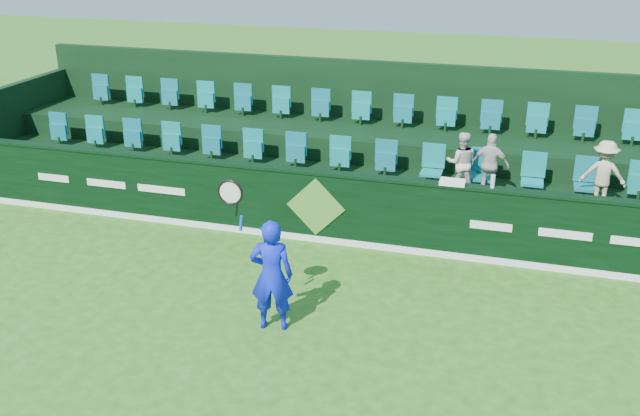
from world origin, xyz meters
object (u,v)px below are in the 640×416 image
(towel, at_px, (453,182))
(drinks_bottle, at_px, (493,181))
(spectator_middle, at_px, (490,165))
(spectator_right, at_px, (603,174))
(spectator_left, at_px, (461,162))
(tennis_player, at_px, (271,274))

(towel, bearing_deg, drinks_bottle, 0.00)
(spectator_middle, height_order, spectator_right, spectator_right)
(spectator_left, bearing_deg, spectator_right, 171.33)
(towel, bearing_deg, spectator_right, 24.26)
(tennis_player, xyz_separation_m, spectator_left, (2.20, 4.22, 0.51))
(tennis_player, height_order, towel, tennis_player)
(tennis_player, distance_m, drinks_bottle, 4.24)
(spectator_left, bearing_deg, towel, 79.76)
(tennis_player, xyz_separation_m, spectator_right, (4.65, 4.22, 0.54))
(drinks_bottle, bearing_deg, towel, 180.00)
(spectator_left, bearing_deg, tennis_player, 53.82)
(spectator_left, relative_size, towel, 2.68)
(tennis_player, bearing_deg, drinks_bottle, 47.61)
(spectator_middle, bearing_deg, towel, 72.94)
(tennis_player, height_order, spectator_right, tennis_player)
(spectator_right, bearing_deg, towel, 29.88)
(tennis_player, xyz_separation_m, towel, (2.17, 3.10, 0.52))
(towel, bearing_deg, tennis_player, -124.96)
(spectator_left, distance_m, towel, 1.12)
(spectator_middle, distance_m, towel, 1.25)
(spectator_right, bearing_deg, tennis_player, 47.82)
(tennis_player, distance_m, spectator_middle, 5.05)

